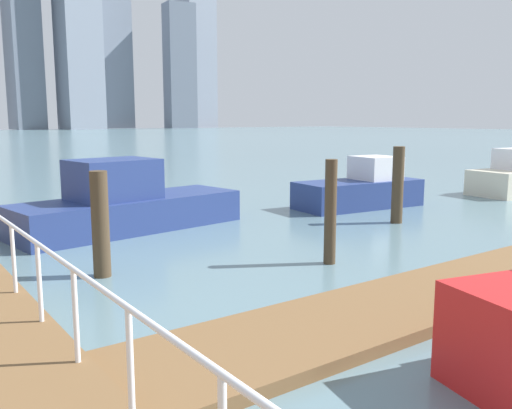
# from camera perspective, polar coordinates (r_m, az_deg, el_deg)

# --- Properties ---
(ground_plane) EXTENTS (300.00, 300.00, 0.00)m
(ground_plane) POSITION_cam_1_polar(r_m,az_deg,el_deg) (16.68, -18.23, -1.95)
(ground_plane) COLOR slate
(floating_dock) EXTENTS (13.53, 2.00, 0.18)m
(floating_dock) POSITION_cam_1_polar(r_m,az_deg,el_deg) (10.18, 19.90, -8.37)
(floating_dock) COLOR brown
(floating_dock) RESTS_ON ground_plane
(boardwalk_railing) EXTENTS (0.06, 28.28, 1.08)m
(boardwalk_railing) POSITION_cam_1_polar(r_m,az_deg,el_deg) (5.53, -16.16, -10.43)
(boardwalk_railing) COLOR white
(boardwalk_railing) RESTS_ON boardwalk
(dock_piling_1) EXTENTS (0.34, 0.34, 2.24)m
(dock_piling_1) POSITION_cam_1_polar(r_m,az_deg,el_deg) (16.39, 14.62, 1.99)
(dock_piling_1) COLOR #473826
(dock_piling_1) RESTS_ON ground_plane
(dock_piling_2) EXTENTS (0.25, 0.25, 2.21)m
(dock_piling_2) POSITION_cam_1_polar(r_m,az_deg,el_deg) (11.45, 7.80, -0.79)
(dock_piling_2) COLOR #473826
(dock_piling_2) RESTS_ON ground_plane
(dock_piling_3) EXTENTS (0.33, 0.33, 2.06)m
(dock_piling_3) POSITION_cam_1_polar(r_m,az_deg,el_deg) (10.84, -15.99, -2.02)
(dock_piling_3) COLOR #473826
(dock_piling_3) RESTS_ON ground_plane
(moored_boat_1) EXTENTS (4.64, 2.19, 1.74)m
(moored_boat_1) POSITION_cam_1_polar(r_m,az_deg,el_deg) (19.17, 10.98, 1.58)
(moored_boat_1) COLOR navy
(moored_boat_1) RESTS_ON ground_plane
(moored_boat_2) EXTENTS (6.55, 2.94, 1.96)m
(moored_boat_2) POSITION_cam_1_polar(r_m,az_deg,el_deg) (15.32, -13.47, -0.06)
(moored_boat_2) COLOR navy
(moored_boat_2) RESTS_ON ground_plane
(skyline_tower_3) EXTENTS (8.12, 13.56, 53.97)m
(skyline_tower_3) POSITION_cam_1_polar(r_m,az_deg,el_deg) (175.97, -23.31, 16.08)
(skyline_tower_3) COLOR slate
(skyline_tower_3) RESTS_ON ground_plane
(skyline_tower_6) EXTENTS (9.59, 7.84, 39.11)m
(skyline_tower_6) POSITION_cam_1_polar(r_m,az_deg,el_deg) (181.92, -7.99, 14.09)
(skyline_tower_6) COLOR slate
(skyline_tower_6) RESTS_ON ground_plane
(skyline_tower_7) EXTENTS (11.93, 10.85, 45.13)m
(skyline_tower_7) POSITION_cam_1_polar(r_m,az_deg,el_deg) (203.64, -6.28, 14.42)
(skyline_tower_7) COLOR gray
(skyline_tower_7) RESTS_ON ground_plane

